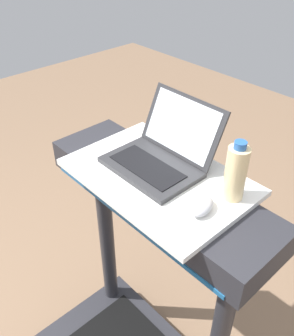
# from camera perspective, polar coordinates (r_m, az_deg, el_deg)

# --- Properties ---
(desk_board) EXTENTS (0.61, 0.41, 0.02)m
(desk_board) POSITION_cam_1_polar(r_m,az_deg,el_deg) (1.25, 1.70, -1.34)
(desk_board) COLOR white
(desk_board) RESTS_ON treadmill_base
(laptop) EXTENTS (0.32, 0.30, 0.21)m
(laptop) POSITION_cam_1_polar(r_m,az_deg,el_deg) (1.26, 2.12, 2.28)
(laptop) COLOR #2D2D30
(laptop) RESTS_ON desk_board
(computer_mouse) EXTENTS (0.09, 0.11, 0.03)m
(computer_mouse) POSITION_cam_1_polar(r_m,az_deg,el_deg) (1.10, 8.40, -5.78)
(computer_mouse) COLOR #B2B2B7
(computer_mouse) RESTS_ON desk_board
(water_bottle) EXTENTS (0.07, 0.07, 0.20)m
(water_bottle) POSITION_cam_1_polar(r_m,az_deg,el_deg) (1.12, 13.46, -0.69)
(water_bottle) COLOR beige
(water_bottle) RESTS_ON desk_board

